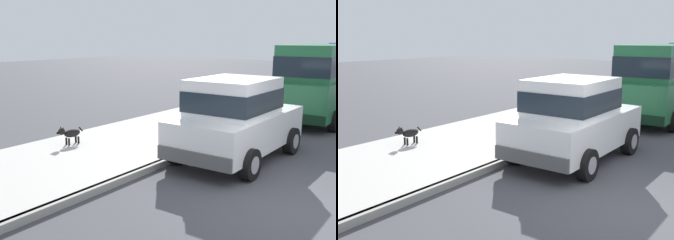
{
  "view_description": "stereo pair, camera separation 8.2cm",
  "coord_description": "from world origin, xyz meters",
  "views": [
    {
      "loc": [
        2.0,
        -6.31,
        2.77
      ],
      "look_at": [
        -3.63,
        1.2,
        0.85
      ],
      "focal_mm": 43.63,
      "sensor_mm": 36.0,
      "label": 1
    },
    {
      "loc": [
        2.06,
        -6.26,
        2.77
      ],
      "look_at": [
        -3.63,
        1.2,
        0.85
      ],
      "focal_mm": 43.63,
      "sensor_mm": 36.0,
      "label": 2
    }
  ],
  "objects": [
    {
      "name": "sidewalk",
      "position": [
        -5.0,
        0.0,
        0.07
      ],
      "size": [
        3.6,
        64.0,
        0.14
      ],
      "primitive_type": "cube",
      "color": "#B7B5AD",
      "rests_on": "ground"
    },
    {
      "name": "car_green_van",
      "position": [
        -2.13,
        7.55,
        1.39
      ],
      "size": [
        2.22,
        4.94,
        2.52
      ],
      "color": "#23663D",
      "rests_on": "ground"
    },
    {
      "name": "dog_black",
      "position": [
        -5.83,
        0.08,
        0.43
      ],
      "size": [
        0.25,
        0.75,
        0.49
      ],
      "color": "black",
      "rests_on": "sidewalk"
    },
    {
      "name": "curb",
      "position": [
        -3.2,
        0.0,
        0.07
      ],
      "size": [
        0.16,
        64.0,
        0.14
      ],
      "primitive_type": "cube",
      "color": "gray",
      "rests_on": "ground"
    },
    {
      "name": "fire_hydrant",
      "position": [
        -3.65,
        2.32,
        0.48
      ],
      "size": [
        0.34,
        0.24,
        0.72
      ],
      "color": "red",
      "rests_on": "sidewalk"
    },
    {
      "name": "car_white_hatchback",
      "position": [
        -2.17,
        1.81,
        0.98
      ],
      "size": [
        1.98,
        3.81,
        1.88
      ],
      "color": "white",
      "rests_on": "ground"
    },
    {
      "name": "ground_plane",
      "position": [
        0.0,
        0.0,
        0.0
      ],
      "size": [
        80.0,
        80.0,
        0.0
      ],
      "primitive_type": "plane",
      "color": "#424247"
    }
  ]
}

